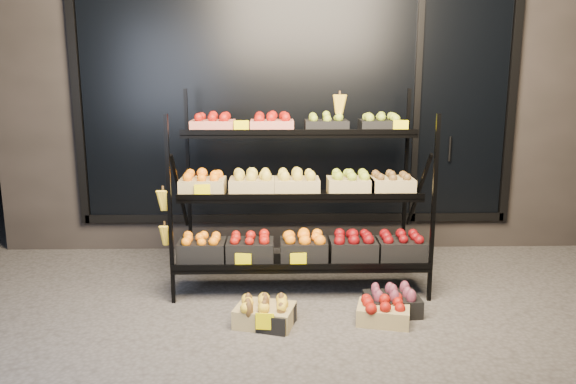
{
  "coord_description": "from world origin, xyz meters",
  "views": [
    {
      "loc": [
        -0.21,
        -4.04,
        1.8
      ],
      "look_at": [
        -0.1,
        0.55,
        0.82
      ],
      "focal_mm": 35.0,
      "sensor_mm": 36.0,
      "label": 1
    }
  ],
  "objects_px": {
    "display_rack": "(299,195)",
    "floor_crate_left": "(265,312)",
    "floor_crate_midleft": "(266,313)",
    "floor_crate_midright": "(383,311)"
  },
  "relations": [
    {
      "from": "display_rack",
      "to": "floor_crate_midleft",
      "type": "relative_size",
      "value": 4.77
    },
    {
      "from": "floor_crate_left",
      "to": "floor_crate_midleft",
      "type": "bearing_deg",
      "value": -53.58
    },
    {
      "from": "display_rack",
      "to": "floor_crate_left",
      "type": "relative_size",
      "value": 4.61
    },
    {
      "from": "display_rack",
      "to": "floor_crate_midleft",
      "type": "xyz_separation_m",
      "value": [
        -0.27,
        -0.84,
        -0.69
      ]
    },
    {
      "from": "floor_crate_left",
      "to": "floor_crate_midright",
      "type": "relative_size",
      "value": 1.1
    },
    {
      "from": "floor_crate_midright",
      "to": "display_rack",
      "type": "bearing_deg",
      "value": 140.0
    },
    {
      "from": "display_rack",
      "to": "floor_crate_midleft",
      "type": "distance_m",
      "value": 1.13
    },
    {
      "from": "floor_crate_left",
      "to": "display_rack",
      "type": "bearing_deg",
      "value": 86.25
    },
    {
      "from": "display_rack",
      "to": "floor_crate_left",
      "type": "distance_m",
      "value": 1.12
    },
    {
      "from": "display_rack",
      "to": "floor_crate_left",
      "type": "bearing_deg",
      "value": -108.4
    }
  ]
}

